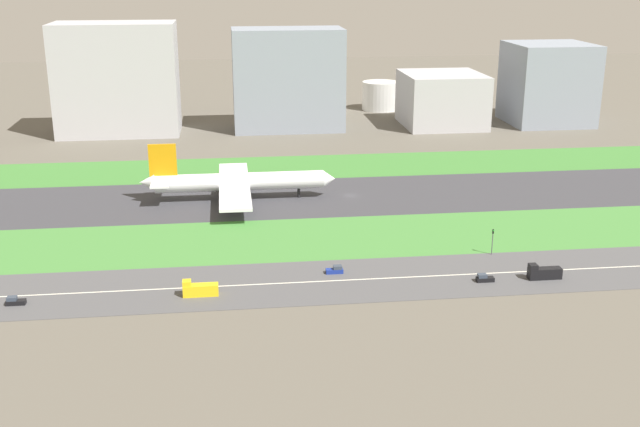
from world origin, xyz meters
TOP-DOWN VIEW (x-y plane):
  - ground_plane at (0.00, 0.00)m, footprint 800.00×800.00m
  - runway at (0.00, 0.00)m, footprint 280.00×46.00m
  - grass_median_north at (0.00, 41.00)m, footprint 280.00×36.00m
  - grass_median_south at (0.00, -41.00)m, footprint 280.00×36.00m
  - highway at (0.00, -73.00)m, footprint 280.00×28.00m
  - highway_centerline at (0.00, -73.00)m, footprint 266.00×0.50m
  - airliner at (-38.95, 0.00)m, footprint 65.00×56.00m
  - truck_1 at (-48.99, -78.00)m, footprint 8.40×2.50m
  - car_3 at (-14.82, -68.00)m, footprint 4.40×1.80m
  - car_1 at (-91.57, -78.00)m, footprint 4.40×1.80m
  - car_0 at (21.35, -78.00)m, footprint 4.40×1.80m
  - truck_0 at (36.71, -78.00)m, footprint 8.40×2.50m
  - traffic_light at (29.40, -60.01)m, footprint 0.36×0.50m
  - terminal_building at (-90.00, 114.00)m, footprint 54.65×29.93m
  - hangar_building at (-11.62, 114.00)m, footprint 51.38×26.38m
  - office_tower at (63.09, 114.00)m, footprint 37.39×39.62m
  - cargo_warehouse at (116.16, 114.00)m, footprint 38.11×37.83m
  - fuel_tank_west at (11.42, 159.00)m, footprint 20.35×20.35m
  - fuel_tank_centre at (41.82, 159.00)m, footprint 19.58×19.58m
  - fuel_tank_east at (73.92, 159.00)m, footprint 18.23×18.23m

SIDE VIEW (x-z plane):
  - ground_plane at x=0.00m, z-range 0.00..0.00m
  - runway at x=0.00m, z-range 0.00..0.10m
  - grass_median_north at x=0.00m, z-range 0.00..0.10m
  - grass_median_south at x=0.00m, z-range 0.00..0.10m
  - highway at x=0.00m, z-range 0.00..0.10m
  - highway_centerline at x=0.00m, z-range 0.10..0.11m
  - car_3 at x=-14.82m, z-range -0.08..1.92m
  - car_1 at x=-91.57m, z-range -0.08..1.92m
  - car_0 at x=21.35m, z-range -0.08..1.92m
  - truck_1 at x=-48.99m, z-range -0.33..3.67m
  - truck_0 at x=36.71m, z-range -0.33..3.67m
  - traffic_light at x=29.40m, z-range 0.69..7.89m
  - airliner at x=-38.95m, z-range -3.62..16.08m
  - fuel_tank_centre at x=41.82m, z-range 0.00..15.05m
  - fuel_tank_west at x=11.42m, z-range 0.00..16.29m
  - fuel_tank_east at x=73.92m, z-range 0.00..17.30m
  - office_tower at x=63.09m, z-range 0.00..25.23m
  - cargo_warehouse at x=116.16m, z-range 0.00..38.79m
  - hangar_building at x=-11.62m, z-range 0.00..47.13m
  - terminal_building at x=-90.00m, z-range 0.00..50.39m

